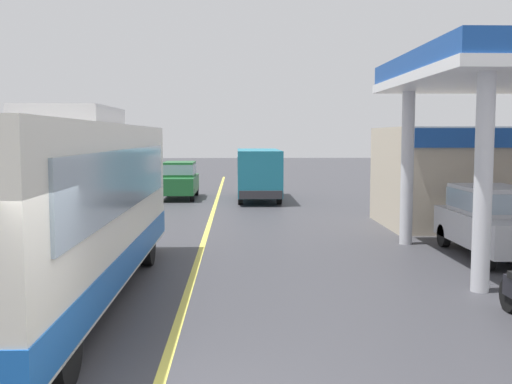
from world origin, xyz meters
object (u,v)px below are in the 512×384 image
at_px(car_at_pump, 492,218).
at_px(minibus_opposing_lane, 258,170).
at_px(car_trailing_behind_bus, 179,178).
at_px(coach_bus_main, 59,212).
at_px(pedestrian_by_shop, 508,225).

distance_m(car_at_pump, minibus_opposing_lane, 15.25).
xyz_separation_m(car_at_pump, car_trailing_behind_bus, (-9.44, 15.10, 0.00)).
distance_m(coach_bus_main, pedestrian_by_shop, 10.49).
distance_m(car_at_pump, pedestrian_by_shop, 0.79).
relative_size(minibus_opposing_lane, car_trailing_behind_bus, 1.46).
bearing_deg(coach_bus_main, pedestrian_by_shop, 18.46).
bearing_deg(pedestrian_by_shop, minibus_opposing_lane, 110.51).
height_order(coach_bus_main, car_trailing_behind_bus, coach_bus_main).
bearing_deg(car_trailing_behind_bus, coach_bus_main, -91.20).
height_order(coach_bus_main, pedestrian_by_shop, coach_bus_main).
xyz_separation_m(minibus_opposing_lane, car_trailing_behind_bus, (-3.92, 0.90, -0.46)).
distance_m(coach_bus_main, car_at_pump, 10.68).
bearing_deg(pedestrian_by_shop, car_trailing_behind_bus, 120.95).
relative_size(car_at_pump, car_trailing_behind_bus, 1.00).
bearing_deg(car_at_pump, minibus_opposing_lane, 111.25).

